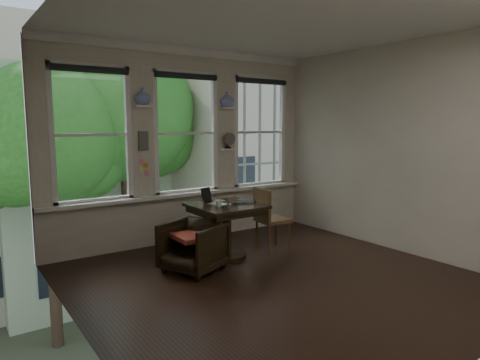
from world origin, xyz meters
TOP-DOWN VIEW (x-y plane):
  - ground at (0.00, 0.00)m, footprint 4.50×4.50m
  - ceiling at (0.00, 0.00)m, footprint 4.50×4.50m
  - wall_back at (0.00, 2.25)m, footprint 4.50×0.00m
  - wall_front at (0.00, -2.25)m, footprint 4.50×0.00m
  - wall_left at (-2.25, 0.00)m, footprint 0.00×4.50m
  - wall_right at (2.25, 0.00)m, footprint 0.00×4.50m
  - window_left at (-1.45, 2.25)m, footprint 1.10×0.12m
  - window_center at (0.00, 2.25)m, footprint 1.10×0.12m
  - window_right at (1.45, 2.25)m, footprint 1.10×0.12m
  - shelf_left at (-0.72, 2.15)m, footprint 0.26×0.16m
  - shelf_right at (0.72, 2.15)m, footprint 0.26×0.16m
  - intercom at (-0.72, 2.18)m, footprint 0.14×0.06m
  - sticky_notes at (-0.72, 2.19)m, footprint 0.16×0.01m
  - desk_fan at (0.72, 2.13)m, footprint 0.20×0.20m
  - vase_left at (-0.72, 2.15)m, footprint 0.24×0.24m
  - vase_right at (0.72, 2.15)m, footprint 0.24×0.24m
  - table at (0.00, 1.08)m, footprint 0.90×0.90m
  - armchair_left at (-0.65, 0.84)m, footprint 0.91×0.90m
  - cushion_red at (-0.65, 0.84)m, footprint 0.45×0.45m
  - side_chair_right at (0.76, 0.98)m, footprint 0.46×0.46m
  - laptop at (0.26, 0.99)m, footprint 0.41×0.34m
  - mug at (-0.19, 0.97)m, footprint 0.10×0.10m
  - drinking_glass at (-0.10, 0.96)m, footprint 0.14×0.14m
  - tablet at (-0.18, 1.31)m, footprint 0.17×0.12m
  - papers at (-0.06, 1.18)m, footprint 0.27×0.33m

SIDE VIEW (x-z plane):
  - ground at x=0.00m, z-range 0.00..0.00m
  - armchair_left at x=-0.65m, z-range 0.00..0.63m
  - table at x=0.00m, z-range 0.00..0.75m
  - cushion_red at x=-0.65m, z-range 0.42..0.48m
  - side_chair_right at x=0.76m, z-range 0.00..0.92m
  - papers at x=-0.06m, z-range 0.75..0.75m
  - laptop at x=0.26m, z-range 0.75..0.78m
  - mug at x=-0.19m, z-range 0.75..0.84m
  - drinking_glass at x=-0.10m, z-range 0.75..0.85m
  - tablet at x=-0.18m, z-range 0.75..0.97m
  - sticky_notes at x=-0.72m, z-range 1.13..1.37m
  - wall_back at x=0.00m, z-range -0.75..3.75m
  - wall_front at x=0.00m, z-range -0.75..3.75m
  - wall_left at x=-2.25m, z-range -0.75..3.75m
  - wall_right at x=2.25m, z-range -0.75..3.75m
  - desk_fan at x=0.72m, z-range 1.41..1.65m
  - intercom at x=-0.72m, z-range 1.46..1.74m
  - window_left at x=-1.45m, z-range 0.75..2.65m
  - window_center at x=0.00m, z-range 0.75..2.65m
  - window_right at x=1.45m, z-range 0.75..2.65m
  - shelf_left at x=-0.72m, z-range 2.08..2.12m
  - shelf_right at x=0.72m, z-range 2.08..2.12m
  - vase_left at x=-0.72m, z-range 2.12..2.36m
  - vase_right at x=0.72m, z-range 2.12..2.36m
  - ceiling at x=0.00m, z-range 3.00..3.00m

